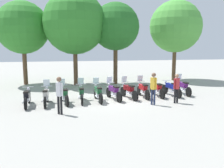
% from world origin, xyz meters
% --- Properties ---
extents(ground_plane, '(80.00, 80.00, 0.00)m').
position_xyz_m(ground_plane, '(0.00, 0.00, 0.00)').
color(ground_plane, '#9E9B93').
extents(motorcycle_0, '(0.62, 2.19, 0.99)m').
position_xyz_m(motorcycle_0, '(-4.98, -0.56, 0.50)').
color(motorcycle_0, black).
rests_on(motorcycle_0, ground_plane).
extents(motorcycle_1, '(0.62, 2.19, 1.37)m').
position_xyz_m(motorcycle_1, '(-3.98, -0.46, 0.52)').
color(motorcycle_1, black).
rests_on(motorcycle_1, ground_plane).
extents(motorcycle_2, '(0.66, 2.17, 1.37)m').
position_xyz_m(motorcycle_2, '(-2.99, -0.33, 0.52)').
color(motorcycle_2, black).
rests_on(motorcycle_2, ground_plane).
extents(motorcycle_3, '(0.62, 2.19, 1.37)m').
position_xyz_m(motorcycle_3, '(-1.99, -0.14, 0.52)').
color(motorcycle_3, black).
rests_on(motorcycle_3, ground_plane).
extents(motorcycle_4, '(0.62, 2.19, 1.37)m').
position_xyz_m(motorcycle_4, '(-1.00, -0.17, 0.52)').
color(motorcycle_4, black).
rests_on(motorcycle_4, ground_plane).
extents(motorcycle_5, '(0.71, 2.16, 1.37)m').
position_xyz_m(motorcycle_5, '(-0.01, 0.02, 0.52)').
color(motorcycle_5, black).
rests_on(motorcycle_5, ground_plane).
extents(motorcycle_6, '(0.72, 2.16, 1.37)m').
position_xyz_m(motorcycle_6, '(0.98, 0.12, 0.52)').
color(motorcycle_6, black).
rests_on(motorcycle_6, ground_plane).
extents(motorcycle_7, '(0.62, 2.19, 1.37)m').
position_xyz_m(motorcycle_7, '(1.99, 0.27, 0.52)').
color(motorcycle_7, black).
rests_on(motorcycle_7, ground_plane).
extents(motorcycle_8, '(0.62, 2.19, 0.99)m').
position_xyz_m(motorcycle_8, '(2.98, 0.37, 0.50)').
color(motorcycle_8, black).
rests_on(motorcycle_8, ground_plane).
extents(motorcycle_9, '(0.62, 2.18, 0.99)m').
position_xyz_m(motorcycle_9, '(3.97, 0.34, 0.50)').
color(motorcycle_9, black).
rests_on(motorcycle_9, ground_plane).
extents(motorcycle_10, '(0.62, 2.19, 1.37)m').
position_xyz_m(motorcycle_10, '(4.97, 0.64, 0.52)').
color(motorcycle_10, black).
rests_on(motorcycle_10, ground_plane).
extents(person_0, '(0.34, 0.37, 1.82)m').
position_xyz_m(person_0, '(1.88, -1.75, 1.08)').
color(person_0, '#232D4C').
rests_on(person_0, ground_plane).
extents(person_1, '(0.36, 0.34, 1.83)m').
position_xyz_m(person_1, '(-3.20, -2.56, 1.09)').
color(person_1, black).
rests_on(person_1, ground_plane).
extents(person_2, '(0.41, 0.26, 1.70)m').
position_xyz_m(person_2, '(3.34, -1.61, 0.99)').
color(person_2, black).
rests_on(person_2, ground_plane).
extents(tree_0, '(4.39, 4.39, 7.01)m').
position_xyz_m(tree_0, '(-6.19, 7.37, 4.80)').
color(tree_0, brown).
rests_on(tree_0, ground_plane).
extents(tree_1, '(5.18, 5.18, 7.76)m').
position_xyz_m(tree_1, '(-1.95, 6.22, 5.16)').
color(tree_1, brown).
rests_on(tree_1, ground_plane).
extents(tree_2, '(4.05, 4.05, 6.95)m').
position_xyz_m(tree_2, '(1.50, 6.17, 4.91)').
color(tree_2, brown).
rests_on(tree_2, ground_plane).
extents(tree_3, '(4.87, 4.87, 7.56)m').
position_xyz_m(tree_3, '(7.54, 7.18, 5.11)').
color(tree_3, brown).
rests_on(tree_3, ground_plane).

